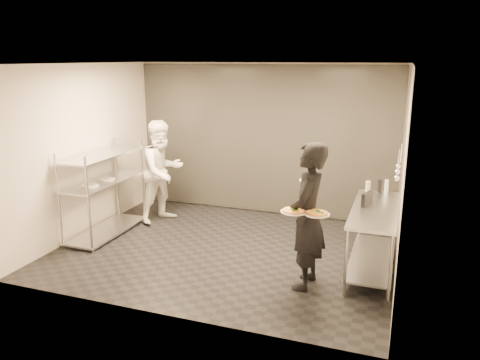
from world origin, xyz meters
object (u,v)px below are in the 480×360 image
(salad_plate, at_px, (309,179))
(chef, at_px, (162,171))
(waiter, at_px, (307,217))
(pass_rack, at_px, (104,189))
(pizza_plate_far, at_px, (317,213))
(pizza_plate_near, at_px, (294,211))
(prep_counter, at_px, (374,228))
(bottle_green, at_px, (368,190))
(bottle_dark, at_px, (380,186))
(pos_monitor, at_px, (367,199))
(bottle_clear, at_px, (387,186))

(salad_plate, bearing_deg, chef, 155.61)
(waiter, height_order, salad_plate, waiter)
(pass_rack, xyz_separation_m, pizza_plate_far, (3.70, -0.90, 0.29))
(pizza_plate_near, bearing_deg, prep_counter, 44.35)
(pizza_plate_near, bearing_deg, pass_rack, 165.32)
(bottle_green, relative_size, bottle_dark, 1.25)
(pos_monitor, bearing_deg, salad_plate, -127.26)
(salad_plate, relative_size, pos_monitor, 0.98)
(bottle_green, bearing_deg, prep_counter, -72.11)
(bottle_clear, bearing_deg, pass_rack, -169.84)
(waiter, distance_m, salad_plate, 0.52)
(pass_rack, height_order, salad_plate, pass_rack)
(prep_counter, xyz_separation_m, bottle_green, (-0.14, 0.45, 0.42))
(pass_rack, bearing_deg, prep_counter, 0.03)
(pizza_plate_far, distance_m, pos_monitor, 1.10)
(pass_rack, xyz_separation_m, bottle_green, (4.19, 0.45, 0.27))
(bottle_dark, bearing_deg, bottle_green, -112.46)
(chef, relative_size, pos_monitor, 6.90)
(pizza_plate_far, distance_m, bottle_clear, 1.85)
(waiter, xyz_separation_m, pizza_plate_near, (-0.14, -0.16, 0.11))
(bottle_green, bearing_deg, chef, 172.64)
(pass_rack, distance_m, bottle_dark, 4.41)
(pizza_plate_far, bearing_deg, prep_counter, 55.09)
(salad_plate, xyz_separation_m, bottle_dark, (0.84, 1.20, -0.33))
(chef, relative_size, pizza_plate_far, 5.88)
(pass_rack, xyz_separation_m, prep_counter, (4.33, 0.00, -0.14))
(pos_monitor, bearing_deg, prep_counter, -7.16)
(pass_rack, bearing_deg, chef, 56.69)
(pass_rack, relative_size, bottle_dark, 8.11)
(chef, bearing_deg, pass_rack, 169.19)
(pizza_plate_far, bearing_deg, pass_rack, 166.26)
(prep_counter, relative_size, salad_plate, 6.96)
(pass_rack, relative_size, chef, 0.87)
(pizza_plate_far, bearing_deg, waiter, 130.37)
(prep_counter, height_order, bottle_dark, bottle_dark)
(salad_plate, distance_m, bottle_green, 1.14)
(bottle_green, xyz_separation_m, bottle_dark, (0.15, 0.35, -0.02))
(pass_rack, bearing_deg, pizza_plate_near, -14.68)
(prep_counter, bearing_deg, bottle_dark, 89.91)
(bottle_clear, bearing_deg, bottle_green, -125.51)
(pos_monitor, distance_m, bottle_dark, 0.75)
(waiter, relative_size, pizza_plate_near, 5.77)
(pass_rack, xyz_separation_m, bottle_clear, (4.43, 0.79, 0.25))
(pos_monitor, xyz_separation_m, bottle_dark, (0.12, 0.74, 0.00))
(bottle_dark, bearing_deg, chef, 178.30)
(pizza_plate_far, distance_m, salad_plate, 0.61)
(pos_monitor, bearing_deg, chef, -173.40)
(prep_counter, height_order, pizza_plate_far, pizza_plate_far)
(pos_monitor, bearing_deg, pizza_plate_near, -109.94)
(pizza_plate_near, bearing_deg, bottle_green, 60.10)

